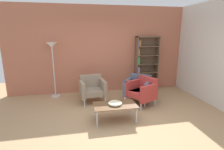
# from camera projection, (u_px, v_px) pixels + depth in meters

# --- Properties ---
(ground_plane) EXTENTS (8.32, 8.32, 0.00)m
(ground_plane) POSITION_uv_depth(u_px,v_px,m) (121.00, 124.00, 3.97)
(ground_plane) COLOR tan
(brick_back_panel) EXTENTS (6.40, 0.12, 2.90)m
(brick_back_panel) POSITION_uv_depth(u_px,v_px,m) (104.00, 50.00, 5.97)
(brick_back_panel) COLOR #B2664C
(brick_back_panel) RESTS_ON ground_plane
(plaster_right_partition) EXTENTS (0.12, 5.20, 2.90)m
(plaster_right_partition) POSITION_uv_depth(u_px,v_px,m) (218.00, 54.00, 4.73)
(plaster_right_partition) COLOR silver
(plaster_right_partition) RESTS_ON ground_plane
(bookshelf_tall) EXTENTS (0.80, 0.30, 1.90)m
(bookshelf_tall) POSITION_uv_depth(u_px,v_px,m) (145.00, 64.00, 6.17)
(bookshelf_tall) COLOR brown
(bookshelf_tall) RESTS_ON ground_plane
(coffee_table_low) EXTENTS (1.00, 0.56, 0.40)m
(coffee_table_low) POSITION_uv_depth(u_px,v_px,m) (115.00, 106.00, 4.05)
(coffee_table_low) COLOR brown
(coffee_table_low) RESTS_ON ground_plane
(decorative_bowl) EXTENTS (0.32, 0.32, 0.05)m
(decorative_bowl) POSITION_uv_depth(u_px,v_px,m) (115.00, 103.00, 4.03)
(decorative_bowl) COLOR beige
(decorative_bowl) RESTS_ON coffee_table_low
(armchair_corner_red) EXTENTS (0.89, 0.92, 0.78)m
(armchair_corner_red) POSITION_uv_depth(u_px,v_px,m) (142.00, 90.00, 4.99)
(armchair_corner_red) COLOR #B73833
(armchair_corner_red) RESTS_ON ground_plane
(armchair_near_window) EXTENTS (0.79, 0.73, 0.78)m
(armchair_near_window) POSITION_uv_depth(u_px,v_px,m) (92.00, 88.00, 5.18)
(armchair_near_window) COLOR gray
(armchair_near_window) RESTS_ON ground_plane
(armchair_spare_guest) EXTENTS (0.95, 0.93, 0.78)m
(armchair_spare_guest) POSITION_uv_depth(u_px,v_px,m) (138.00, 88.00, 5.22)
(armchair_spare_guest) COLOR #4C566B
(armchair_spare_guest) RESTS_ON ground_plane
(floor_lamp_torchiere) EXTENTS (0.32, 0.32, 1.74)m
(floor_lamp_torchiere) POSITION_uv_depth(u_px,v_px,m) (52.00, 52.00, 5.36)
(floor_lamp_torchiere) COLOR silver
(floor_lamp_torchiere) RESTS_ON ground_plane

